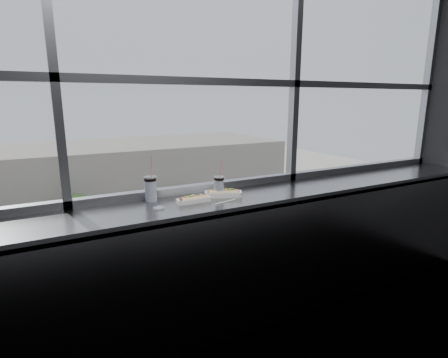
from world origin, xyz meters
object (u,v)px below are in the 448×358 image
soda_cup_left (151,188)px  car_far_b (109,253)px  pedestrian_d (187,223)px  soda_cup_right (219,186)px  tree_center (76,213)px  car_far_c (225,231)px  pedestrian_c (136,234)px  pedestrian_b (58,241)px  car_near_e (270,268)px  wrapper (159,208)px  hotdog_tray_right (223,193)px  loose_straw (225,202)px  tree_right (181,202)px  car_near_c (84,319)px  car_near_d (223,280)px  hotdog_tray_left (194,199)px

soda_cup_left → car_far_b: size_ratio=0.06×
pedestrian_d → soda_cup_right: bearing=159.0°
pedestrian_d → tree_center: 10.15m
car_far_c → pedestrian_d: bearing=37.0°
pedestrian_c → pedestrian_d: pedestrian_c is taller
car_far_b → pedestrian_b: pedestrian_b is taller
car_near_e → pedestrian_c: bearing=38.0°
soda_cup_right → wrapper: soda_cup_right is taller
pedestrian_c → tree_center: bearing=80.9°
wrapper → pedestrian_c: (6.13, 27.57, -11.05)m
tree_center → car_far_b: bearing=-66.1°
hotdog_tray_right → loose_straw: 0.16m
soda_cup_left → pedestrian_b: 30.47m
car_near_e → tree_right: tree_right is taller
soda_cup_left → pedestrian_b: size_ratio=0.16×
tree_right → soda_cup_right: bearing=-110.1°
hotdog_tray_right → car_far_c: bearing=87.6°
car_near_c → hotdog_tray_right: bearing=178.0°
soda_cup_left → car_near_c: (0.41, 16.10, -11.09)m
car_far_b → loose_straw: bearing=175.0°
wrapper → car_near_d: size_ratio=0.01×
soda_cup_right → pedestrian_b: (-0.76, 28.54, -11.00)m
hotdog_tray_right → pedestrian_b: hotdog_tray_right is taller
hotdog_tray_right → soda_cup_right: size_ratio=0.97×
hotdog_tray_left → wrapper: size_ratio=2.75×
car_near_c → pedestrian_d: car_near_c is taller
car_near_c → car_near_d: bearing=-92.4°
car_near_e → pedestrian_c: size_ratio=3.11×
hotdog_tray_left → soda_cup_left: (-0.27, 0.20, 0.08)m
car_near_d → soda_cup_left: bearing=150.8°
loose_straw → car_near_e: loose_straw is taller
pedestrian_d → car_far_b: bearing=114.1°
hotdog_tray_right → car_far_b: 26.77m
loose_straw → soda_cup_right: bearing=65.2°
car_far_c → tree_right: bearing=38.3°
car_near_e → pedestrian_b: pedestrian_b is taller
hotdog_tray_left → loose_straw: 0.24m
car_far_c → tree_center: tree_center is taller
car_far_c → pedestrian_b: 14.37m
hotdog_tray_right → soda_cup_right: soda_cup_right is taller
hotdog_tray_right → pedestrian_b: size_ratio=0.13×
pedestrian_d → tree_center: tree_center is taller
soda_cup_left → car_far_c: (13.47, 24.10, -11.11)m
loose_straw → pedestrian_c: size_ratio=0.10×
loose_straw → car_near_c: (-0.07, 16.40, -10.99)m
soda_cup_left → pedestrian_c: 30.15m
car_near_e → tree_right: size_ratio=1.36×
wrapper → car_far_c: 29.92m
soda_cup_right → car_near_e: size_ratio=0.05×
soda_cup_right → car_near_c: 19.65m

